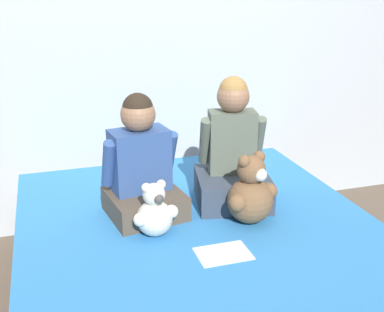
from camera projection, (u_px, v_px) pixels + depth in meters
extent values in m
cube|color=silver|center=(146.00, 17.00, 2.75)|extent=(8.00, 0.06, 2.50)
cube|color=brown|center=(207.00, 301.00, 2.13)|extent=(1.57, 1.96, 0.21)
cube|color=white|center=(208.00, 262.00, 2.06)|extent=(1.54, 1.92, 0.19)
cube|color=#337FC6|center=(208.00, 239.00, 2.03)|extent=(1.56, 1.94, 0.03)
cube|color=brown|center=(145.00, 203.00, 2.19)|extent=(0.37, 0.36, 0.11)
cube|color=#33518E|center=(140.00, 160.00, 2.17)|extent=(0.28, 0.19, 0.28)
sphere|color=#9E7051|center=(138.00, 114.00, 2.10)|extent=(0.15, 0.15, 0.15)
sphere|color=#2D2319|center=(138.00, 108.00, 2.09)|extent=(0.14, 0.14, 0.14)
cylinder|color=#33518E|center=(109.00, 164.00, 2.10)|extent=(0.08, 0.14, 0.23)
cylinder|color=#33518E|center=(169.00, 154.00, 2.23)|extent=(0.08, 0.14, 0.23)
cube|color=#384251|center=(232.00, 189.00, 2.31)|extent=(0.40, 0.39, 0.14)
cube|color=#5B6656|center=(232.00, 142.00, 2.28)|extent=(0.24, 0.16, 0.30)
sphere|color=#9E7051|center=(233.00, 96.00, 2.21)|extent=(0.15, 0.15, 0.15)
sphere|color=#A37A42|center=(233.00, 91.00, 2.20)|extent=(0.13, 0.13, 0.13)
cylinder|color=#5B6656|center=(205.00, 141.00, 2.27)|extent=(0.08, 0.14, 0.24)
cylinder|color=#5B6656|center=(258.00, 140.00, 2.29)|extent=(0.08, 0.14, 0.24)
sphere|color=silver|center=(155.00, 218.00, 2.01)|extent=(0.15, 0.15, 0.15)
sphere|color=silver|center=(154.00, 194.00, 1.97)|extent=(0.09, 0.09, 0.09)
sphere|color=#4C4742|center=(159.00, 199.00, 1.94)|extent=(0.04, 0.04, 0.04)
sphere|color=silver|center=(146.00, 188.00, 1.94)|extent=(0.04, 0.04, 0.04)
sphere|color=silver|center=(161.00, 184.00, 1.98)|extent=(0.04, 0.04, 0.04)
sphere|color=silver|center=(140.00, 220.00, 1.96)|extent=(0.06, 0.06, 0.06)
sphere|color=silver|center=(172.00, 211.00, 2.03)|extent=(0.06, 0.06, 0.06)
sphere|color=brown|center=(250.00, 201.00, 2.11)|extent=(0.20, 0.20, 0.20)
sphere|color=brown|center=(251.00, 170.00, 2.06)|extent=(0.13, 0.13, 0.13)
sphere|color=white|center=(260.00, 175.00, 2.03)|extent=(0.06, 0.06, 0.06)
sphere|color=brown|center=(244.00, 161.00, 2.02)|extent=(0.05, 0.05, 0.05)
sphere|color=brown|center=(259.00, 157.00, 2.07)|extent=(0.05, 0.05, 0.05)
sphere|color=brown|center=(237.00, 203.00, 2.03)|extent=(0.08, 0.08, 0.08)
sphere|color=brown|center=(269.00, 191.00, 2.15)|extent=(0.08, 0.08, 0.08)
cube|color=white|center=(223.00, 254.00, 1.89)|extent=(0.21, 0.15, 0.00)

